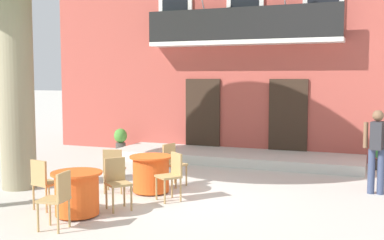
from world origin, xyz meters
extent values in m
plane|color=beige|center=(0.00, 0.00, 0.00)|extent=(120.00, 120.00, 0.00)
cube|color=#B24C42|center=(0.01, 7.00, 3.75)|extent=(13.00, 4.00, 7.50)
cube|color=#332319|center=(-1.29, 4.97, 1.15)|extent=(1.10, 0.08, 2.30)
cube|color=#332319|center=(1.31, 4.97, 1.15)|extent=(1.10, 0.08, 2.30)
cube|color=silver|center=(-2.19, 4.96, 4.65)|extent=(1.10, 0.08, 1.90)
cube|color=black|center=(-2.19, 4.93, 4.65)|extent=(0.84, 0.04, 1.60)
cube|color=silver|center=(0.01, 4.67, 3.34)|extent=(5.60, 0.65, 0.12)
cube|color=black|center=(0.01, 4.38, 3.85)|extent=(5.60, 0.06, 0.90)
cylinder|color=#995638|center=(-2.29, 4.70, 3.53)|extent=(0.25, 0.25, 0.26)
ellipsoid|color=#4C8E38|center=(-2.29, 4.70, 3.86)|extent=(0.32, 0.32, 0.40)
cylinder|color=slate|center=(0.01, 4.70, 3.56)|extent=(0.30, 0.30, 0.33)
ellipsoid|color=#4C8E38|center=(0.01, 4.70, 3.85)|extent=(0.39, 0.39, 0.25)
cylinder|color=#995638|center=(2.31, 4.70, 3.52)|extent=(0.29, 0.29, 0.25)
ellipsoid|color=#2D7533|center=(2.31, 4.70, 3.85)|extent=(0.38, 0.38, 0.40)
cube|color=silver|center=(0.01, 4.04, 0.12)|extent=(6.91, 1.91, 0.25)
cylinder|color=gray|center=(-3.37, -0.72, 2.09)|extent=(0.71, 0.71, 4.18)
cylinder|color=#EA561E|center=(-0.58, -0.07, 0.37)|extent=(0.74, 0.74, 0.68)
cylinder|color=#EA561E|center=(-0.58, -0.07, 0.74)|extent=(0.86, 0.86, 0.04)
cylinder|color=#2D2823|center=(-0.58, -0.07, 0.01)|extent=(0.44, 0.44, 0.03)
cylinder|color=tan|center=(-0.13, 0.75, 0.23)|extent=(0.04, 0.04, 0.45)
cylinder|color=tan|center=(-0.23, 0.43, 0.23)|extent=(0.04, 0.04, 0.45)
cylinder|color=tan|center=(-0.45, 0.86, 0.23)|extent=(0.04, 0.04, 0.45)
cylinder|color=tan|center=(-0.56, 0.54, 0.23)|extent=(0.04, 0.04, 0.45)
cube|color=tan|center=(-0.34, 0.64, 0.47)|extent=(0.50, 0.50, 0.04)
cube|color=tan|center=(-0.51, 0.70, 0.70)|extent=(0.16, 0.37, 0.42)
cylinder|color=tan|center=(-1.50, -0.20, 0.23)|extent=(0.04, 0.04, 0.45)
cylinder|color=tan|center=(-1.18, -0.09, 0.23)|extent=(0.04, 0.04, 0.45)
cylinder|color=tan|center=(-1.39, -0.53, 0.23)|extent=(0.04, 0.04, 0.45)
cylinder|color=tan|center=(-1.07, -0.42, 0.23)|extent=(0.04, 0.04, 0.45)
cube|color=tan|center=(-1.29, -0.31, 0.47)|extent=(0.51, 0.51, 0.04)
cube|color=tan|center=(-1.23, -0.48, 0.70)|extent=(0.37, 0.16, 0.42)
cylinder|color=tan|center=(0.05, -0.76, 0.23)|extent=(0.04, 0.04, 0.45)
cylinder|color=tan|center=(-0.22, -0.56, 0.23)|extent=(0.04, 0.04, 0.45)
cylinder|color=tan|center=(0.26, -0.49, 0.23)|extent=(0.04, 0.04, 0.45)
cylinder|color=tan|center=(-0.01, -0.29, 0.23)|extent=(0.04, 0.04, 0.45)
cube|color=tan|center=(0.02, -0.52, 0.47)|extent=(0.56, 0.56, 0.04)
cube|color=tan|center=(0.13, -0.38, 0.70)|extent=(0.33, 0.26, 0.42)
cylinder|color=#EA561E|center=(-1.02, -2.00, 0.37)|extent=(0.74, 0.74, 0.68)
cylinder|color=#EA561E|center=(-1.02, -2.00, 0.74)|extent=(0.86, 0.86, 0.04)
cylinder|color=#2D2823|center=(-1.02, -2.00, 0.01)|extent=(0.44, 0.44, 0.03)
cylinder|color=tan|center=(-0.30, -1.39, 0.23)|extent=(0.04, 0.04, 0.45)
cylinder|color=tan|center=(-0.52, -1.66, 0.23)|extent=(0.04, 0.04, 0.45)
cylinder|color=tan|center=(-0.57, -1.18, 0.23)|extent=(0.04, 0.04, 0.45)
cylinder|color=tan|center=(-0.78, -1.44, 0.23)|extent=(0.04, 0.04, 0.45)
cube|color=tan|center=(-0.54, -1.42, 0.47)|extent=(0.56, 0.56, 0.04)
cube|color=tan|center=(-0.68, -1.31, 0.70)|extent=(0.27, 0.32, 0.42)
cylinder|color=tan|center=(-1.88, -1.64, 0.23)|extent=(0.04, 0.04, 0.45)
cylinder|color=tan|center=(-1.55, -1.71, 0.23)|extent=(0.04, 0.04, 0.45)
cylinder|color=tan|center=(-1.95, -1.98, 0.23)|extent=(0.04, 0.04, 0.45)
cylinder|color=tan|center=(-1.62, -2.05, 0.23)|extent=(0.04, 0.04, 0.45)
cube|color=tan|center=(-1.75, -1.85, 0.47)|extent=(0.47, 0.47, 0.04)
cube|color=tan|center=(-1.79, -2.02, 0.70)|extent=(0.38, 0.12, 0.42)
cylinder|color=tan|center=(-1.07, -2.93, 0.23)|extent=(0.04, 0.04, 0.45)
cylinder|color=tan|center=(-1.11, -2.60, 0.23)|extent=(0.04, 0.04, 0.45)
cylinder|color=tan|center=(-0.73, -2.89, 0.23)|extent=(0.04, 0.04, 0.45)
cylinder|color=tan|center=(-0.78, -2.56, 0.23)|extent=(0.04, 0.04, 0.45)
cube|color=tan|center=(-0.92, -2.75, 0.47)|extent=(0.45, 0.45, 0.04)
cube|color=tan|center=(-0.75, -2.72, 0.70)|extent=(0.09, 0.38, 0.42)
cylinder|color=#47423D|center=(-3.80, 4.30, 0.15)|extent=(0.31, 0.31, 0.30)
ellipsoid|color=#4C8E38|center=(-3.80, 4.30, 0.52)|extent=(0.41, 0.41, 0.45)
cylinder|color=#47423D|center=(3.81, 4.20, 0.13)|extent=(0.28, 0.28, 0.25)
ellipsoid|color=#38843D|center=(3.81, 4.20, 0.49)|extent=(0.37, 0.37, 0.46)
cylinder|color=#384260|center=(3.61, 1.49, 0.46)|extent=(0.14, 0.14, 0.91)
cylinder|color=#384260|center=(3.79, 1.49, 0.46)|extent=(0.14, 0.14, 0.91)
cube|color=#2D2D33|center=(3.70, 1.49, 1.19)|extent=(0.28, 0.38, 0.56)
sphere|color=brown|center=(3.70, 1.49, 1.59)|extent=(0.22, 0.22, 0.22)
cylinder|color=brown|center=(3.48, 1.49, 1.19)|extent=(0.09, 0.09, 0.52)
camera|label=1|loc=(3.69, -8.66, 2.36)|focal=44.53mm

